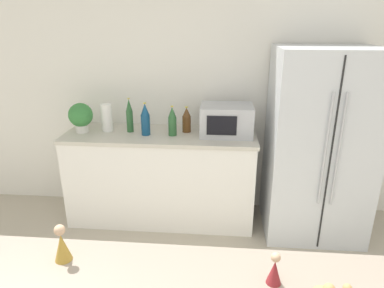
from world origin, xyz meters
name	(u,v)px	position (x,y,z in m)	size (l,w,h in m)	color
wall_back	(214,89)	(0.00, 2.73, 1.27)	(8.00, 0.06, 2.55)	white
back_counter	(162,176)	(-0.50, 2.40, 0.45)	(1.82, 0.63, 0.90)	white
refrigerator	(318,145)	(0.95, 2.32, 0.86)	(0.87, 0.75, 1.71)	silver
potted_plant	(81,116)	(-1.25, 2.37, 1.06)	(0.23, 0.23, 0.28)	silver
paper_towel_roll	(107,118)	(-1.02, 2.43, 1.03)	(0.10, 0.10, 0.26)	white
microwave	(226,120)	(0.13, 2.42, 1.04)	(0.48, 0.37, 0.28)	#B2B5BA
back_bottle_0	(187,120)	(-0.25, 2.47, 1.02)	(0.08, 0.08, 0.25)	brown
back_bottle_1	(172,121)	(-0.37, 2.35, 1.04)	(0.08, 0.08, 0.28)	#2D6033
back_bottle_2	(145,120)	(-0.62, 2.35, 1.05)	(0.08, 0.08, 0.31)	navy
back_bottle_3	(130,116)	(-0.79, 2.43, 1.06)	(0.06, 0.06, 0.33)	#2D6033
wise_man_figurine_blue	(274,270)	(0.28, 0.39, 1.05)	(0.06, 0.06, 0.13)	maroon
wise_man_figurine_crimson	(62,245)	(-0.55, 0.45, 1.07)	(0.07, 0.07, 0.16)	#B28933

